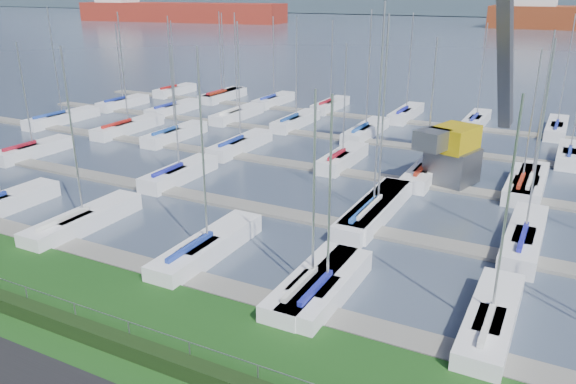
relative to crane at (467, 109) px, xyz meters
The scene contains 8 objects.
water 231.70m from the crane, 91.60° to the left, with size 800.00×540.00×0.20m, color #414D5F.
hedge 29.99m from the crane, 102.61° to the right, with size 80.00×0.70×0.70m, color black.
fence 29.48m from the crane, 102.78° to the right, with size 0.04×0.04×80.00m, color gray.
foothill 301.61m from the crane, 91.23° to the left, with size 900.00×80.00×12.00m, color #3D4D59.
docks 8.86m from the crane, 159.12° to the right, with size 90.00×41.60×0.25m.
crane is the anchor object (origin of this frame).
cargo_ship_west 225.21m from the crane, 133.86° to the left, with size 93.78×29.81×21.50m.
sailboat_fleet 7.63m from the crane, behind, with size 74.31×49.31×13.61m.
Camera 1 is at (13.54, -14.18, 13.77)m, focal length 35.00 mm.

